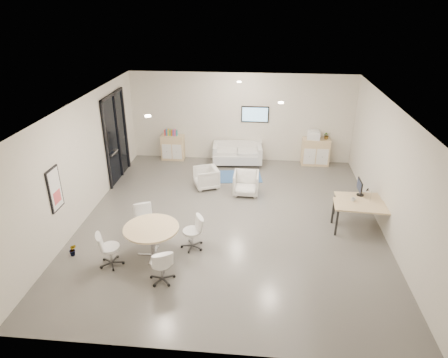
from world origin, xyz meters
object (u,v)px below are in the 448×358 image
desk_rear (361,200)px  round_table (151,230)px  sideboard_right (315,152)px  loveseat (237,154)px  sideboard_left (173,147)px  desk_front (362,208)px  armchair_right (246,182)px  armchair_left (206,177)px

desk_rear → round_table: size_ratio=1.04×
sideboard_right → loveseat: 2.82m
sideboard_left → loveseat: bearing=-4.8°
sideboard_right → desk_rear: size_ratio=0.72×
desk_front → round_table: size_ratio=1.14×
loveseat → desk_rear: 5.17m
armchair_right → desk_rear: (3.15, -1.30, 0.23)m
desk_rear → armchair_right: bearing=156.3°
armchair_left → desk_rear: size_ratio=0.55×
loveseat → round_table: 6.10m
desk_front → sideboard_left: bearing=147.1°
desk_front → round_table: (-5.10, -1.62, 0.03)m
sideboard_left → desk_front: (5.91, -4.45, 0.20)m
loveseat → armchair_right: bearing=-84.5°
loveseat → armchair_right: 2.46m
loveseat → desk_front: size_ratio=1.24×
desk_rear → desk_front: 0.53m
armchair_right → round_table: size_ratio=0.60×
armchair_left → desk_rear: 4.74m
sideboard_left → round_table: 6.13m
desk_rear → desk_front: bearing=-100.2°
sideboard_right → armchair_right: size_ratio=1.25×
desk_front → round_table: bearing=-158.3°
armchair_left → loveseat: bearing=135.5°
round_table → armchair_left: bearing=78.8°
sideboard_right → round_table: (-4.42, -6.05, 0.21)m
sideboard_right → desk_rear: sideboard_right is taller
desk_rear → desk_front: (-0.08, -0.52, 0.04)m
sideboard_left → armchair_left: size_ratio=1.27×
armchair_left → desk_front: bearing=41.5°
desk_rear → round_table: (-5.18, -2.15, 0.08)m
sideboard_right → armchair_left: (-3.67, -2.26, -0.12)m
sideboard_left → loveseat: (2.42, -0.20, -0.11)m
round_table → sideboard_right: bearing=53.9°
desk_rear → armchair_left: bearing=158.4°
sideboard_right → desk_front: sideboard_right is taller
loveseat → desk_rear: size_ratio=1.35×
sideboard_right → armchair_right: 3.53m
sideboard_left → desk_rear: bearing=-33.2°
round_table → loveseat: bearing=74.7°
armchair_left → sideboard_left: bearing=-167.6°
armchair_left → desk_rear: armchair_left is taller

